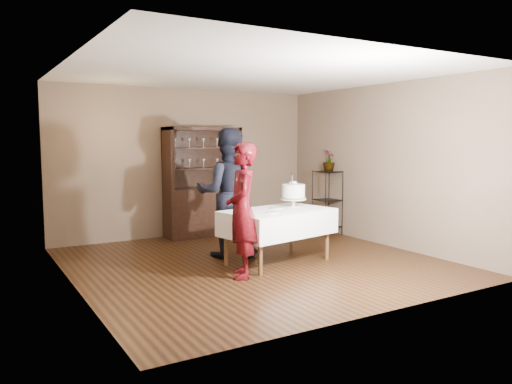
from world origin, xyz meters
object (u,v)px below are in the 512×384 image
(plant_etagere, at_px, (327,200))
(woman, at_px, (242,210))
(cake_table, at_px, (278,222))
(china_hutch, at_px, (203,200))
(man, at_px, (227,193))
(cake, at_px, (293,193))
(potted_plant, at_px, (329,161))

(plant_etagere, relative_size, woman, 0.69)
(cake_table, height_order, woman, woman)
(plant_etagere, xyz_separation_m, woman, (-2.81, -1.77, 0.22))
(china_hutch, distance_m, man, 1.76)
(woman, xyz_separation_m, man, (0.37, 1.13, 0.10))
(plant_etagere, height_order, cake, cake)
(plant_etagere, bearing_deg, cake_table, -145.56)
(cake_table, relative_size, man, 0.87)
(cake_table, xyz_separation_m, cake, (0.39, 0.17, 0.39))
(china_hutch, bearing_deg, potted_plant, -25.92)
(china_hutch, height_order, man, china_hutch)
(cake, bearing_deg, woman, -154.69)
(china_hutch, distance_m, cake_table, 2.43)
(china_hutch, relative_size, potted_plant, 5.04)
(plant_etagere, xyz_separation_m, potted_plant, (0.04, 0.02, 0.73))
(china_hutch, height_order, woman, china_hutch)
(man, bearing_deg, cake_table, 145.27)
(man, bearing_deg, potted_plant, -140.37)
(cake_table, distance_m, man, 0.93)
(china_hutch, relative_size, man, 1.03)
(woman, bearing_deg, man, -173.81)
(man, distance_m, potted_plant, 2.60)
(china_hutch, height_order, cake, china_hutch)
(cake_table, height_order, man, man)
(plant_etagere, relative_size, potted_plant, 3.02)
(man, bearing_deg, china_hutch, -77.35)
(man, height_order, potted_plant, man)
(china_hutch, xyz_separation_m, plant_etagere, (2.08, -1.05, -0.01))
(china_hutch, relative_size, woman, 1.15)
(china_hutch, bearing_deg, man, -102.03)
(woman, xyz_separation_m, cake, (1.19, 0.56, 0.11))
(plant_etagere, distance_m, man, 2.54)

